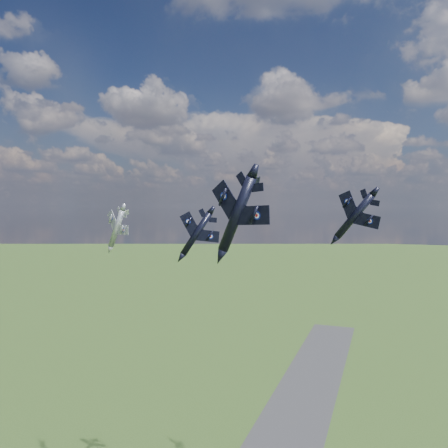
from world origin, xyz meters
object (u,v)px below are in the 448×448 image
at_px(jet_right_navy, 237,214).
at_px(jet_left_silver, 117,228).
at_px(jet_lead_navy, 196,234).
at_px(jet_high_navy, 354,216).

relative_size(jet_right_navy, jet_left_silver, 1.26).
height_order(jet_lead_navy, jet_right_navy, jet_right_navy).
xyz_separation_m(jet_lead_navy, jet_high_navy, (32.78, 8.44, 3.93)).
height_order(jet_high_navy, jet_left_silver, jet_high_navy).
distance_m(jet_right_navy, jet_left_silver, 41.57).
relative_size(jet_lead_navy, jet_high_navy, 0.93).
bearing_deg(jet_left_silver, jet_right_navy, -10.86).
height_order(jet_right_navy, jet_high_navy, jet_high_navy).
distance_m(jet_high_navy, jet_left_silver, 51.11).
height_order(jet_right_navy, jet_left_silver, jet_right_navy).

